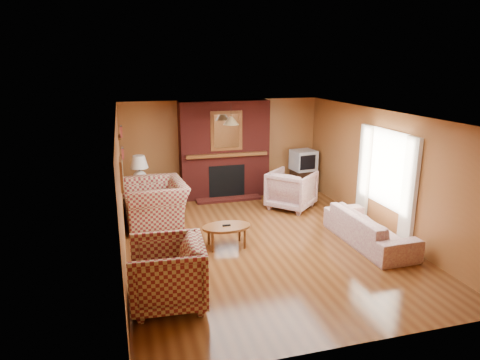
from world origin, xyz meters
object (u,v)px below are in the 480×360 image
object	(u,v)px
plaid_loveseat	(155,203)
side_table	(141,197)
fireplace	(224,150)
table_lamp	(139,168)
plaid_armchair	(167,273)
coffee_table	(227,228)
floral_sofa	(369,228)
crt_tv	(303,160)
tv_stand	(303,181)
floral_armchair	(292,190)

from	to	relation	value
plaid_loveseat	side_table	world-z (taller)	plaid_loveseat
fireplace	table_lamp	distance (m)	2.18
plaid_armchair	coffee_table	distance (m)	2.11
plaid_loveseat	fireplace	bearing A→B (deg)	124.49
floral_sofa	crt_tv	bearing A→B (deg)	-3.79
crt_tv	side_table	bearing A→B (deg)	-175.26
floral_sofa	tv_stand	world-z (taller)	floral_sofa
floral_armchair	coffee_table	bearing A→B (deg)	88.11
plaid_loveseat	floral_armchair	distance (m)	3.13
side_table	fireplace	bearing A→B (deg)	14.29
table_lamp	plaid_armchair	bearing A→B (deg)	-87.95
fireplace	tv_stand	distance (m)	2.24
coffee_table	table_lamp	size ratio (longest dim) A/B	1.34
coffee_table	side_table	xyz separation A→B (m)	(-1.41, 2.50, -0.05)
floral_sofa	floral_armchair	world-z (taller)	floral_armchair
plaid_loveseat	crt_tv	xyz separation A→B (m)	(3.90, 1.32, 0.39)
plaid_loveseat	coffee_table	bearing A→B (deg)	32.38
floral_sofa	table_lamp	bearing A→B (deg)	51.12
table_lamp	plaid_loveseat	bearing A→B (deg)	-75.68
floral_sofa	plaid_loveseat	bearing A→B (deg)	59.46
floral_armchair	table_lamp	size ratio (longest dim) A/B	1.45
floral_armchair	crt_tv	bearing A→B (deg)	-77.39
fireplace	floral_armchair	world-z (taller)	fireplace
plaid_armchair	tv_stand	world-z (taller)	plaid_armchair
plaid_armchair	fireplace	bearing A→B (deg)	161.28
plaid_armchair	crt_tv	distance (m)	6.06
floral_armchair	fireplace	bearing A→B (deg)	0.90
floral_armchair	coffee_table	size ratio (longest dim) A/B	1.08
coffee_table	tv_stand	xyz separation A→B (m)	(2.74, 2.85, -0.06)
floral_sofa	tv_stand	size ratio (longest dim) A/B	3.50
plaid_loveseat	crt_tv	size ratio (longest dim) A/B	2.23
floral_sofa	side_table	world-z (taller)	side_table
side_table	crt_tv	distance (m)	4.20
fireplace	side_table	bearing A→B (deg)	-165.71
floral_sofa	coffee_table	distance (m)	2.66
coffee_table	table_lamp	xyz separation A→B (m)	(-1.41, 2.50, 0.63)
plaid_armchair	plaid_loveseat	bearing A→B (deg)	-178.08
floral_sofa	crt_tv	xyz separation A→B (m)	(0.15, 3.42, 0.55)
tv_stand	coffee_table	bearing A→B (deg)	-134.88
plaid_loveseat	plaid_armchair	bearing A→B (deg)	-6.58
plaid_armchair	crt_tv	xyz separation A→B (m)	(4.00, 4.54, 0.38)
plaid_armchair	side_table	bearing A→B (deg)	-174.25
fireplace	crt_tv	xyz separation A→B (m)	(2.05, -0.19, -0.33)
fireplace	side_table	world-z (taller)	fireplace
tv_stand	table_lamp	bearing A→B (deg)	-176.18
floral_armchair	floral_sofa	bearing A→B (deg)	152.35
fireplace	plaid_loveseat	world-z (taller)	fireplace
floral_sofa	fireplace	bearing A→B (deg)	26.44
fireplace	side_table	distance (m)	2.34
fireplace	crt_tv	size ratio (longest dim) A/B	3.83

